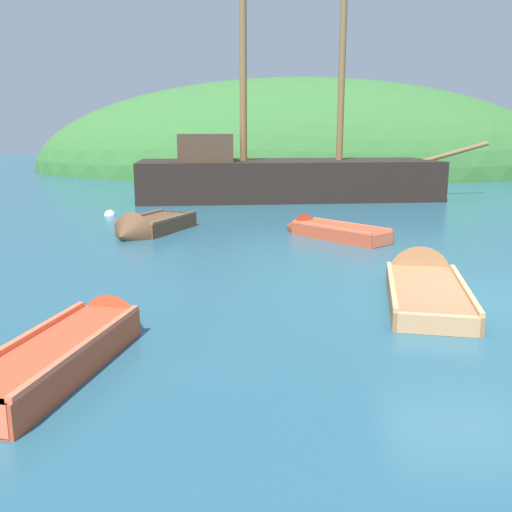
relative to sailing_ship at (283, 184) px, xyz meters
name	(u,v)px	position (x,y,z in m)	size (l,w,h in m)	color
ground_plane	(464,300)	(3.38, -14.87, -0.60)	(120.00, 120.00, 0.00)	#285B70
shore_hill	(297,170)	(0.65, 18.36, -0.60)	(38.88, 23.41, 13.26)	#387033
sailing_ship	(283,184)	(0.00, 0.00, 0.00)	(15.32, 6.26, 11.68)	black
rowboat_outer_left	(76,348)	(-2.30, -17.77, -0.47)	(1.39, 3.74, 0.86)	#C64C2D
rowboat_portside	(423,287)	(2.78, -14.42, -0.51)	(1.69, 3.93, 1.19)	#9E7047
rowboat_outer_right	(148,229)	(-3.63, -8.87, -0.46)	(2.09, 3.36, 1.15)	brown
rowboat_center	(326,233)	(1.36, -9.00, -0.49)	(3.08, 3.03, 0.88)	#C64C2D
buoy_white	(110,215)	(-5.85, -5.47, -0.60)	(0.39, 0.39, 0.39)	white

